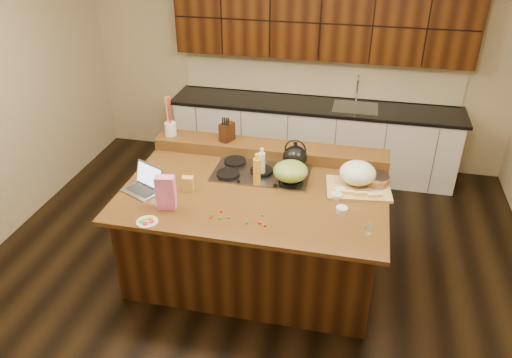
# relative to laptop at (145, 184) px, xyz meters

# --- Properties ---
(room) EXTENTS (5.52, 5.02, 2.72)m
(room) POSITION_rel_laptop_xyz_m (0.98, 0.22, 0.37)
(room) COLOR black
(room) RESTS_ON ground
(island) EXTENTS (2.40, 1.60, 0.92)m
(island) POSITION_rel_laptop_xyz_m (0.98, 0.22, -0.52)
(island) COLOR black
(island) RESTS_ON ground
(back_ledge) EXTENTS (2.40, 0.30, 0.12)m
(back_ledge) POSITION_rel_laptop_xyz_m (0.98, 0.92, -0.00)
(back_ledge) COLOR black
(back_ledge) RESTS_ON island
(cooktop) EXTENTS (0.92, 0.52, 0.05)m
(cooktop) POSITION_rel_laptop_xyz_m (0.98, 0.52, -0.05)
(cooktop) COLOR gray
(cooktop) RESTS_ON island
(back_counter) EXTENTS (3.70, 0.66, 2.40)m
(back_counter) POSITION_rel_laptop_xyz_m (1.28, 2.45, 0.00)
(back_counter) COLOR silver
(back_counter) RESTS_ON ground
(kettle) EXTENTS (0.31, 0.31, 0.21)m
(kettle) POSITION_rel_laptop_xyz_m (1.28, 0.65, 0.09)
(kettle) COLOR black
(kettle) RESTS_ON cooktop
(green_bowl) EXTENTS (0.40, 0.40, 0.18)m
(green_bowl) POSITION_rel_laptop_xyz_m (1.28, 0.39, 0.07)
(green_bowl) COLOR olive
(green_bowl) RESTS_ON cooktop
(laptop) EXTENTS (0.41, 0.37, 0.23)m
(laptop) POSITION_rel_laptop_xyz_m (0.00, 0.00, 0.00)
(laptop) COLOR #B7B7BC
(laptop) RESTS_ON island
(oil_bottle) EXTENTS (0.08, 0.08, 0.27)m
(oil_bottle) POSITION_rel_laptop_xyz_m (0.98, 0.30, 0.07)
(oil_bottle) COLOR gold
(oil_bottle) RESTS_ON island
(vinegar_bottle) EXTENTS (0.07, 0.07, 0.25)m
(vinegar_bottle) POSITION_rel_laptop_xyz_m (0.99, 0.47, 0.06)
(vinegar_bottle) COLOR silver
(vinegar_bottle) RESTS_ON island
(wooden_tray) EXTENTS (0.62, 0.49, 0.23)m
(wooden_tray) POSITION_rel_laptop_xyz_m (1.88, 0.48, 0.04)
(wooden_tray) COLOR tan
(wooden_tray) RESTS_ON island
(ramekin_a) EXTENTS (0.11, 0.11, 0.04)m
(ramekin_a) POSITION_rel_laptop_xyz_m (1.78, 0.02, -0.04)
(ramekin_a) COLOR white
(ramekin_a) RESTS_ON island
(ramekin_b) EXTENTS (0.13, 0.13, 0.04)m
(ramekin_b) POSITION_rel_laptop_xyz_m (1.72, 0.23, -0.04)
(ramekin_b) COLOR white
(ramekin_b) RESTS_ON island
(ramekin_c) EXTENTS (0.13, 0.13, 0.04)m
(ramekin_c) POSITION_rel_laptop_xyz_m (1.74, 0.32, -0.04)
(ramekin_c) COLOR white
(ramekin_c) RESTS_ON island
(strainer_bowl) EXTENTS (0.25, 0.25, 0.09)m
(strainer_bowl) POSITION_rel_laptop_xyz_m (2.06, 0.54, -0.02)
(strainer_bowl) COLOR #996B3F
(strainer_bowl) RESTS_ON island
(kitchen_timer) EXTENTS (0.09, 0.09, 0.07)m
(kitchen_timer) POSITION_rel_laptop_xyz_m (2.01, -0.19, -0.03)
(kitchen_timer) COLOR silver
(kitchen_timer) RESTS_ON island
(pink_bag) EXTENTS (0.18, 0.11, 0.31)m
(pink_bag) POSITION_rel_laptop_xyz_m (0.31, -0.24, 0.09)
(pink_bag) COLOR pink
(pink_bag) RESTS_ON island
(candy_plate) EXTENTS (0.22, 0.22, 0.01)m
(candy_plate) POSITION_rel_laptop_xyz_m (0.23, -0.49, -0.05)
(candy_plate) COLOR white
(candy_plate) RESTS_ON island
(package_box) EXTENTS (0.11, 0.08, 0.14)m
(package_box) POSITION_rel_laptop_xyz_m (0.39, 0.07, 0.01)
(package_box) COLOR gold
(package_box) RESTS_ON island
(utensil_crock) EXTENTS (0.13, 0.13, 0.14)m
(utensil_crock) POSITION_rel_laptop_xyz_m (-0.09, 0.92, 0.13)
(utensil_crock) COLOR white
(utensil_crock) RESTS_ON back_ledge
(knife_block) EXTENTS (0.15, 0.18, 0.19)m
(knife_block) POSITION_rel_laptop_xyz_m (0.52, 0.92, 0.16)
(knife_block) COLOR black
(knife_block) RESTS_ON back_ledge
(gumdrop_0) EXTENTS (0.02, 0.02, 0.02)m
(gumdrop_0) POSITION_rel_laptop_xyz_m (1.14, -0.30, -0.05)
(gumdrop_0) COLOR red
(gumdrop_0) RESTS_ON island
(gumdrop_1) EXTENTS (0.02, 0.02, 0.02)m
(gumdrop_1) POSITION_rel_laptop_xyz_m (1.03, -0.33, -0.05)
(gumdrop_1) COLOR #198C26
(gumdrop_1) RESTS_ON island
(gumdrop_2) EXTENTS (0.02, 0.02, 0.02)m
(gumdrop_2) POSITION_rel_laptop_xyz_m (0.72, -0.32, -0.05)
(gumdrop_2) COLOR red
(gumdrop_2) RESTS_ON island
(gumdrop_3) EXTENTS (0.02, 0.02, 0.02)m
(gumdrop_3) POSITION_rel_laptop_xyz_m (0.72, -0.29, -0.05)
(gumdrop_3) COLOR #198C26
(gumdrop_3) RESTS_ON island
(gumdrop_4) EXTENTS (0.02, 0.02, 0.02)m
(gumdrop_4) POSITION_rel_laptop_xyz_m (1.18, -0.33, -0.05)
(gumdrop_4) COLOR red
(gumdrop_4) RESTS_ON island
(gumdrop_5) EXTENTS (0.02, 0.02, 0.02)m
(gumdrop_5) POSITION_rel_laptop_xyz_m (0.80, -0.31, -0.05)
(gumdrop_5) COLOR #198C26
(gumdrop_5) RESTS_ON island
(gumdrop_6) EXTENTS (0.02, 0.02, 0.02)m
(gumdrop_6) POSITION_rel_laptop_xyz_m (0.78, -0.21, -0.05)
(gumdrop_6) COLOR red
(gumdrop_6) RESTS_ON island
(gumdrop_7) EXTENTS (0.02, 0.02, 0.02)m
(gumdrop_7) POSITION_rel_laptop_xyz_m (1.13, -0.19, -0.05)
(gumdrop_7) COLOR #198C26
(gumdrop_7) RESTS_ON island
(gumdrop_8) EXTENTS (0.02, 0.02, 0.02)m
(gumdrop_8) POSITION_rel_laptop_xyz_m (1.13, -0.30, -0.05)
(gumdrop_8) COLOR red
(gumdrop_8) RESTS_ON island
(gumdrop_9) EXTENTS (0.02, 0.02, 0.02)m
(gumdrop_9) POSITION_rel_laptop_xyz_m (0.86, -0.28, -0.05)
(gumdrop_9) COLOR #198C26
(gumdrop_9) RESTS_ON island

